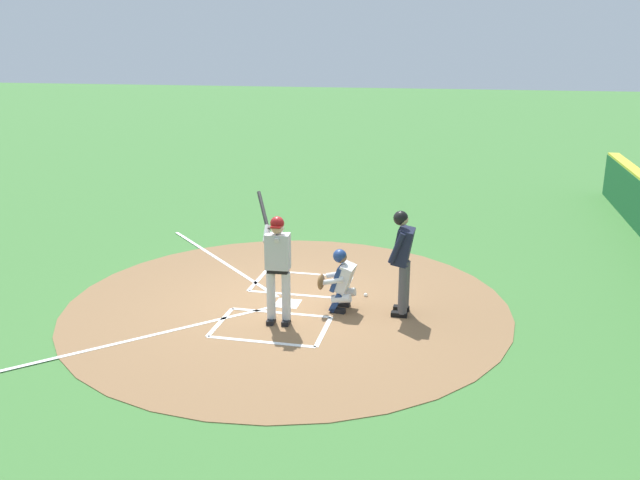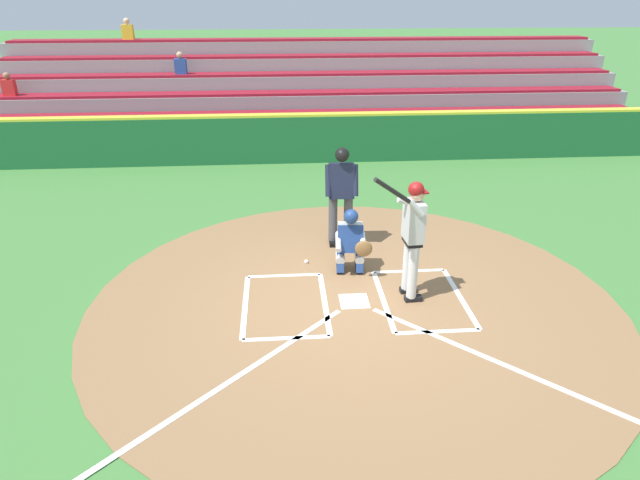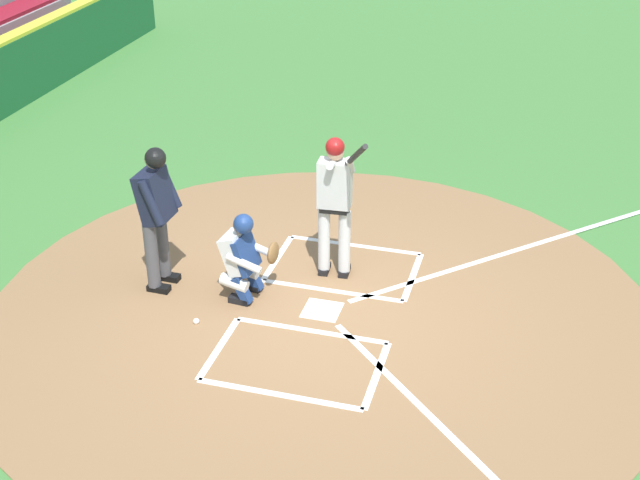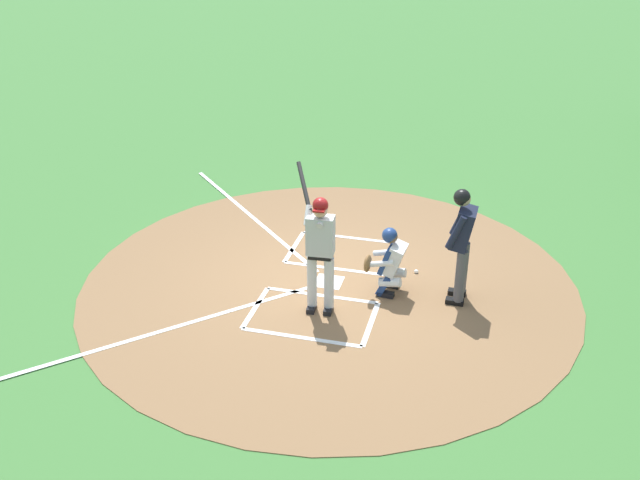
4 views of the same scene
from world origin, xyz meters
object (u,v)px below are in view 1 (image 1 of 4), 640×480
at_px(catcher, 340,279).
at_px(plate_umpire, 403,256).
at_px(batter, 277,262).
at_px(baseball, 366,295).

xyz_separation_m(catcher, plate_umpire, (0.05, -1.07, 0.49)).
height_order(catcher, plate_umpire, plate_umpire).
relative_size(batter, catcher, 1.88).
bearing_deg(baseball, plate_umpire, -133.01).
bearing_deg(catcher, baseball, -25.84).
height_order(batter, catcher, batter).
bearing_deg(catcher, batter, 130.25).
xyz_separation_m(batter, catcher, (0.78, -0.92, -0.51)).
distance_m(catcher, baseball, 0.98).
bearing_deg(batter, catcher, -49.75).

